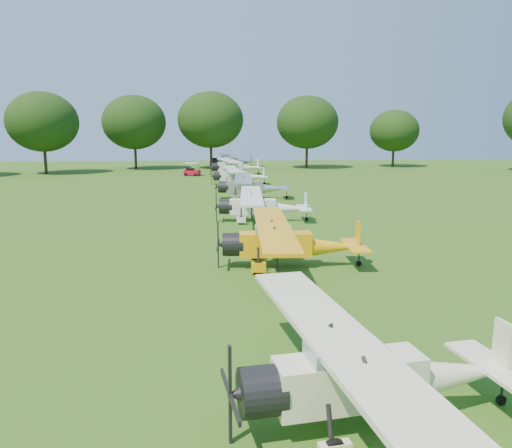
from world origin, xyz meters
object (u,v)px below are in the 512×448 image
Objects in this scene: aircraft_4 at (250,185)px; aircraft_6 at (234,165)px; aircraft_7 at (230,160)px; golf_cart at (192,171)px; aircraft_2 at (286,240)px; aircraft_3 at (260,204)px; aircraft_1 at (371,371)px; aircraft_5 at (237,174)px.

aircraft_4 is 26.37m from aircraft_6.
golf_cart is (-6.19, -15.08, -0.77)m from aircraft_7.
aircraft_7 is (0.13, 13.98, -0.01)m from aircraft_6.
aircraft_4 is 4.57× the size of golf_cart.
aircraft_2 is 0.93× the size of aircraft_7.
aircraft_6 is 4.94× the size of golf_cart.
aircraft_3 is 0.90× the size of aircraft_7.
aircraft_4 is 40.35m from aircraft_7.
aircraft_6 reaches higher than aircraft_2.
aircraft_7 is (0.16, 64.58, 0.10)m from aircraft_2.
aircraft_2 is 4.54× the size of golf_cart.
aircraft_1 is at bearing -86.53° from aircraft_4.
aircraft_1 is at bearing -86.03° from aircraft_3.
aircraft_7 is at bearing 82.28° from aircraft_1.
aircraft_1 reaches higher than golf_cart.
aircraft_2 is 0.92× the size of aircraft_6.
aircraft_3 is 37.86m from golf_cart.
aircraft_3 is 4.38× the size of golf_cart.
aircraft_6 reaches higher than aircraft_7.
aircraft_6 reaches higher than aircraft_5.
aircraft_1 is 0.89× the size of aircraft_6.
aircraft_2 reaches higher than aircraft_3.
aircraft_5 is at bearing 93.69° from aircraft_2.
aircraft_7 is (0.18, 52.45, 0.15)m from aircraft_3.
aircraft_7 is (0.39, 27.64, 0.16)m from aircraft_5.
aircraft_4 reaches higher than aircraft_1.
aircraft_2 is 12.13m from aircraft_3.
aircraft_4 is 1.06× the size of aircraft_5.
aircraft_1 is 49.82m from aircraft_5.
aircraft_6 is 1.01× the size of aircraft_7.
aircraft_6 reaches higher than aircraft_4.
aircraft_6 is (0.26, 13.66, 0.17)m from aircraft_5.
aircraft_3 is 24.82m from aircraft_5.
aircraft_2 is 24.23m from aircraft_4.
aircraft_2 is 36.95m from aircraft_5.
aircraft_4 is at bearing 81.86° from aircraft_1.
aircraft_1 is 77.46m from aircraft_7.
aircraft_1 is 4.40× the size of golf_cart.
aircraft_3 is at bearing -98.10° from aircraft_6.
aircraft_6 is at bearing 94.18° from aircraft_3.
aircraft_3 is 0.96× the size of aircraft_4.
aircraft_5 is (-0.51, 12.71, -0.07)m from aircraft_4.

